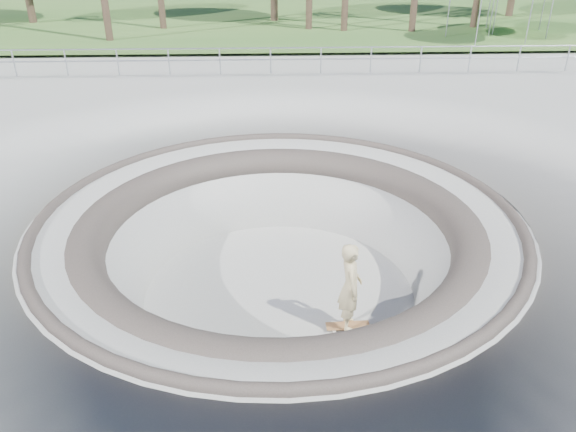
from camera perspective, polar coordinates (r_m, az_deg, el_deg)
The scene contains 7 objects.
ground at distance 11.89m, azimuth -0.95°, elevation -0.02°, with size 180.00×180.00×0.00m, color #A6A6A1.
skate_bowl at distance 12.84m, azimuth -0.89°, elevation -7.28°, with size 14.00×14.00×4.10m.
grass_strip at distance 44.84m, azimuth -2.18°, elevation 20.82°, with size 180.00×36.00×0.12m.
distant_hills at distance 68.97m, azimuth 1.07°, elevation 17.15°, with size 103.20×45.00×28.60m.
safety_railing at distance 23.04m, azimuth -1.78°, elevation 15.52°, with size 25.00×0.06×1.03m.
skateboard at distance 11.80m, azimuth 6.10°, elevation -11.03°, with size 0.91×0.28×0.09m.
skater at distance 11.22m, azimuth 6.35°, elevation -7.12°, with size 0.70×0.46×1.92m, color #CBB783.
Camera 1 is at (-0.23, -10.53, 5.51)m, focal length 35.00 mm.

